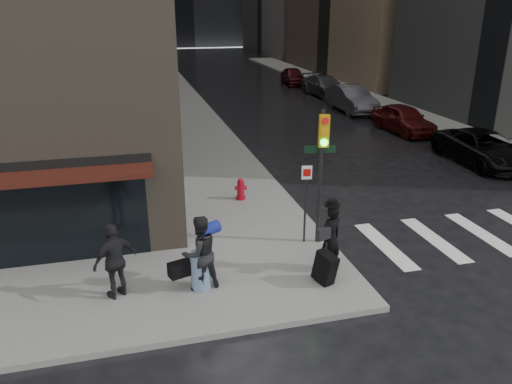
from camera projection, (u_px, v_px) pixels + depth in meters
ground at (278, 279)px, 12.49m from camera, size 140.00×140.00×0.00m
sidewalk_left at (172, 96)px, 36.92m from camera, size 4.00×50.00×0.15m
sidewalk_right at (341, 89)px, 40.10m from camera, size 3.00×50.00×0.15m
crosswalk at (504, 230)px, 15.16m from camera, size 8.50×3.00×0.01m
man_overcoat at (329, 243)px, 12.22m from camera, size 0.98×1.25×1.94m
man_jeans at (199, 253)px, 11.51m from camera, size 1.33×0.94×1.83m
man_greycoat at (115, 261)px, 11.19m from camera, size 1.14×0.93×1.81m
traffic_light at (320, 160)px, 13.23m from camera, size 0.93×0.50×3.76m
fire_hydrant at (241, 190)px, 17.11m from camera, size 0.42×0.33×0.74m
parked_car_0 at (483, 148)px, 21.31m from camera, size 2.50×5.12×1.40m
parked_car_1 at (404, 119)px, 26.55m from camera, size 2.01×4.45×1.48m
parked_car_2 at (351, 99)px, 31.80m from camera, size 1.76×4.95×1.63m
parked_car_3 at (325, 86)px, 37.30m from camera, size 2.55×5.26×1.47m
parked_car_4 at (293, 76)px, 42.54m from camera, size 2.10×4.32×1.42m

